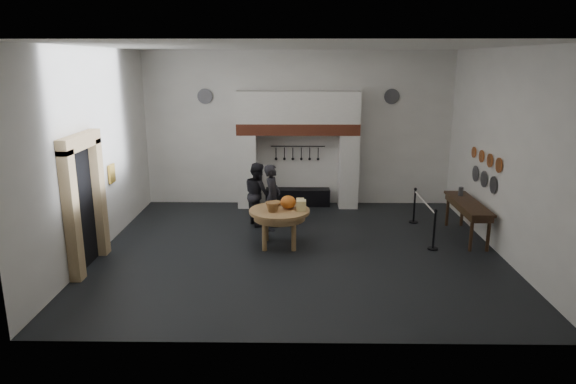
{
  "coord_description": "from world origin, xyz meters",
  "views": [
    {
      "loc": [
        -0.09,
        -11.07,
        4.23
      ],
      "look_at": [
        -0.24,
        0.07,
        1.35
      ],
      "focal_mm": 32.0,
      "sensor_mm": 36.0,
      "label": 1
    }
  ],
  "objects_px": {
    "iron_range": "(298,197)",
    "barrier_post_far": "(414,206)",
    "side_table": "(468,203)",
    "work_table": "(279,211)",
    "barrier_post_near": "(434,231)",
    "visitor_near": "(272,197)",
    "visitor_far": "(258,194)"
  },
  "relations": [
    {
      "from": "visitor_near",
      "to": "barrier_post_far",
      "type": "height_order",
      "value": "visitor_near"
    },
    {
      "from": "visitor_near",
      "to": "barrier_post_far",
      "type": "relative_size",
      "value": 1.88
    },
    {
      "from": "work_table",
      "to": "barrier_post_far",
      "type": "bearing_deg",
      "value": 26.99
    },
    {
      "from": "visitor_far",
      "to": "side_table",
      "type": "relative_size",
      "value": 0.75
    },
    {
      "from": "barrier_post_near",
      "to": "barrier_post_far",
      "type": "relative_size",
      "value": 1.0
    },
    {
      "from": "work_table",
      "to": "visitor_near",
      "type": "bearing_deg",
      "value": 100.11
    },
    {
      "from": "side_table",
      "to": "barrier_post_near",
      "type": "distance_m",
      "value": 1.37
    },
    {
      "from": "iron_range",
      "to": "visitor_near",
      "type": "bearing_deg",
      "value": -106.4
    },
    {
      "from": "work_table",
      "to": "barrier_post_near",
      "type": "height_order",
      "value": "barrier_post_near"
    },
    {
      "from": "iron_range",
      "to": "side_table",
      "type": "height_order",
      "value": "side_table"
    },
    {
      "from": "visitor_far",
      "to": "barrier_post_near",
      "type": "bearing_deg",
      "value": -139.28
    },
    {
      "from": "iron_range",
      "to": "barrier_post_far",
      "type": "height_order",
      "value": "barrier_post_far"
    },
    {
      "from": "visitor_near",
      "to": "side_table",
      "type": "relative_size",
      "value": 0.77
    },
    {
      "from": "visitor_near",
      "to": "side_table",
      "type": "distance_m",
      "value": 4.79
    },
    {
      "from": "visitor_far",
      "to": "barrier_post_far",
      "type": "distance_m",
      "value": 4.17
    },
    {
      "from": "iron_range",
      "to": "barrier_post_near",
      "type": "height_order",
      "value": "barrier_post_near"
    },
    {
      "from": "iron_range",
      "to": "visitor_near",
      "type": "distance_m",
      "value": 2.4
    },
    {
      "from": "barrier_post_far",
      "to": "visitor_far",
      "type": "bearing_deg",
      "value": -177.46
    },
    {
      "from": "work_table",
      "to": "visitor_near",
      "type": "relative_size",
      "value": 0.83
    },
    {
      "from": "visitor_far",
      "to": "barrier_post_near",
      "type": "relative_size",
      "value": 1.84
    },
    {
      "from": "iron_range",
      "to": "visitor_far",
      "type": "distance_m",
      "value": 2.19
    },
    {
      "from": "iron_range",
      "to": "visitor_near",
      "type": "xyz_separation_m",
      "value": [
        -0.66,
        -2.23,
        0.59
      ]
    },
    {
      "from": "barrier_post_near",
      "to": "barrier_post_far",
      "type": "height_order",
      "value": "same"
    },
    {
      "from": "work_table",
      "to": "iron_range",
      "type": "bearing_deg",
      "value": 82.73
    },
    {
      "from": "iron_range",
      "to": "side_table",
      "type": "xyz_separation_m",
      "value": [
        4.1,
        -2.82,
        0.62
      ]
    },
    {
      "from": "iron_range",
      "to": "side_table",
      "type": "relative_size",
      "value": 0.86
    },
    {
      "from": "work_table",
      "to": "side_table",
      "type": "bearing_deg",
      "value": 7.91
    },
    {
      "from": "side_table",
      "to": "barrier_post_near",
      "type": "xyz_separation_m",
      "value": [
        -1.0,
        -0.83,
        -0.42
      ]
    },
    {
      "from": "iron_range",
      "to": "work_table",
      "type": "bearing_deg",
      "value": -97.27
    },
    {
      "from": "visitor_far",
      "to": "side_table",
      "type": "xyz_separation_m",
      "value": [
        5.16,
        -0.99,
        0.04
      ]
    },
    {
      "from": "barrier_post_far",
      "to": "iron_range",
      "type": "bearing_deg",
      "value": 151.96
    },
    {
      "from": "visitor_near",
      "to": "side_table",
      "type": "xyz_separation_m",
      "value": [
        4.76,
        -0.59,
        0.03
      ]
    }
  ]
}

